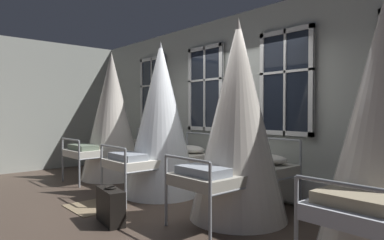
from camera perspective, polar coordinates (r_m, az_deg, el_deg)
The scene contains 8 objects.
ground at distance 5.17m, azimuth -1.14°, elevation -14.50°, with size 18.87×18.87×0.00m, color #4C3D33.
back_wall_with_windows at distance 5.94m, azimuth 8.92°, elevation 2.83°, with size 9.56×0.10×3.13m, color #B2B7AD.
window_bank at distance 5.86m, azimuth 8.15°, elevation -2.28°, with size 6.24×0.10×2.60m.
cot_first at distance 7.36m, azimuth -13.42°, elevation 0.49°, with size 1.30×1.87×2.69m.
cot_second at distance 5.78m, azimuth -5.29°, elevation -0.06°, with size 1.30×1.86×2.62m.
cot_third at distance 4.50m, azimuth 7.84°, elevation -0.23°, with size 1.30×1.85×2.66m.
rug_second at distance 5.33m, azimuth -16.84°, elevation -14.01°, with size 0.80×0.56×0.01m, color #8E7A5B.
suitcase_dark at distance 4.52m, azimuth -13.65°, elevation -13.96°, with size 0.58×0.29×0.47m.
Camera 1 is at (3.79, -3.21, 1.42)m, focal length 31.48 mm.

